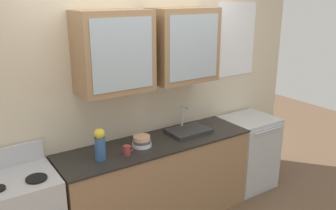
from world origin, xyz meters
TOP-DOWN VIEW (x-y plane):
  - back_wall_unit at (0.01, 0.28)m, footprint 4.18×0.48m
  - counter at (0.00, 0.00)m, footprint 2.04×0.60m
  - sink_faucet at (0.43, 0.05)m, footprint 0.45×0.31m
  - bowl_stack at (-0.18, -0.00)m, footprint 0.19×0.19m
  - vase at (-0.63, -0.06)m, footprint 0.10×0.10m
  - cup_near_sink at (-0.39, -0.10)m, footprint 0.10×0.07m
  - dishwasher at (1.31, -0.00)m, footprint 0.60×0.58m

SIDE VIEW (x-z plane):
  - dishwasher at x=1.31m, z-range 0.00..0.89m
  - counter at x=0.00m, z-range 0.00..0.89m
  - sink_faucet at x=0.43m, z-range 0.78..1.05m
  - cup_near_sink at x=-0.39m, z-range 0.89..0.98m
  - bowl_stack at x=-0.18m, z-range 0.89..0.99m
  - vase at x=-0.63m, z-range 0.89..1.19m
  - back_wall_unit at x=0.01m, z-range 0.14..2.70m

